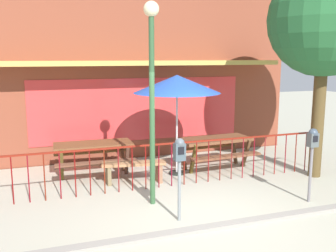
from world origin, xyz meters
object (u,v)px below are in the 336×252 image
object	(u,v)px
patio_bench	(134,168)
parking_meter_near	(180,158)
picnic_table_left	(93,150)
picnic_table_right	(215,145)
patio_umbrella	(177,84)
street_tree	(325,21)
parking_meter_far	(312,146)
street_lamp	(152,74)

from	to	relation	value
patio_bench	parking_meter_near	bearing A→B (deg)	-83.61
picnic_table_left	parking_meter_near	bearing A→B (deg)	-72.06
picnic_table_right	patio_umbrella	size ratio (longest dim) A/B	0.80
parking_meter_near	street_tree	size ratio (longest dim) A/B	0.30
picnic_table_left	patio_umbrella	bearing A→B (deg)	-16.43
street_tree	picnic_table_right	bearing A→B (deg)	145.27
picnic_table_right	parking_meter_far	distance (m)	2.80
patio_bench	picnic_table_left	bearing A→B (deg)	130.21
picnic_table_left	street_tree	xyz separation A→B (m)	(4.89, -1.78, 2.93)
picnic_table_left	picnic_table_right	world-z (taller)	same
patio_umbrella	patio_bench	world-z (taller)	patio_umbrella
patio_bench	patio_umbrella	bearing A→B (deg)	16.20
patio_umbrella	street_tree	xyz separation A→B (m)	(3.00, -1.22, 1.40)
street_lamp	picnic_table_right	bearing A→B (deg)	38.91
picnic_table_left	patio_bench	xyz separation A→B (m)	(0.75, -0.89, -0.26)
patio_umbrella	parking_meter_near	size ratio (longest dim) A/B	1.64
parking_meter_far	picnic_table_right	bearing A→B (deg)	105.35
patio_bench	street_tree	world-z (taller)	street_tree
patio_umbrella	street_lamp	world-z (taller)	street_lamp
street_tree	street_lamp	size ratio (longest dim) A/B	1.29
picnic_table_left	street_lamp	xyz separation A→B (m)	(0.79, -2.17, 1.84)
picnic_table_left	picnic_table_right	xyz separation A→B (m)	(2.95, -0.43, 0.00)
picnic_table_left	parking_meter_far	xyz separation A→B (m)	(3.67, -3.09, 0.51)
patio_umbrella	patio_bench	xyz separation A→B (m)	(-1.14, -0.33, -1.79)
patio_bench	street_lamp	world-z (taller)	street_lamp
parking_meter_near	street_tree	bearing A→B (deg)	18.28
street_tree	street_lamp	xyz separation A→B (m)	(-4.10, -0.39, -1.08)
parking_meter_far	parking_meter_near	bearing A→B (deg)	179.57
picnic_table_right	patio_umbrella	world-z (taller)	patio_umbrella
parking_meter_near	street_lamp	world-z (taller)	street_lamp
street_tree	parking_meter_far	bearing A→B (deg)	-132.88
patio_umbrella	parking_meter_far	xyz separation A→B (m)	(1.79, -2.53, -1.02)
picnic_table_left	street_tree	world-z (taller)	street_tree
picnic_table_left	parking_meter_far	distance (m)	4.83
parking_meter_far	street_tree	world-z (taller)	street_tree
parking_meter_near	picnic_table_left	bearing A→B (deg)	107.94
picnic_table_right	street_lamp	size ratio (longest dim) A/B	0.50
picnic_table_left	picnic_table_right	distance (m)	2.98
picnic_table_left	street_tree	distance (m)	5.97
picnic_table_left	parking_meter_far	world-z (taller)	parking_meter_far
patio_umbrella	street_lamp	xyz separation A→B (m)	(-1.10, -1.62, 0.31)
parking_meter_near	parking_meter_far	size ratio (longest dim) A/B	1.00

